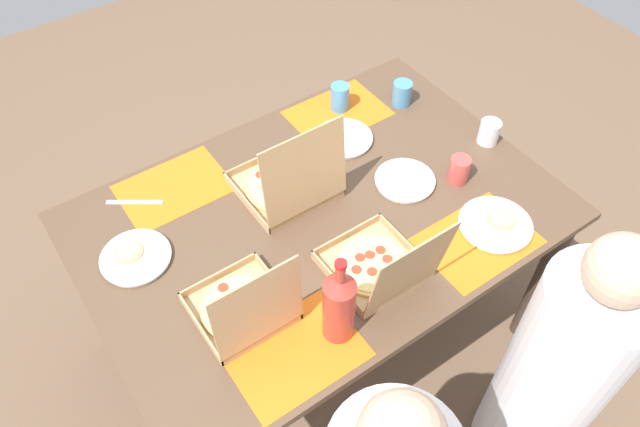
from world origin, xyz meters
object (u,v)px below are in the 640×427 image
(plate_near_right, at_px, (496,224))
(plate_far_right, at_px, (344,139))
(plate_near_left, at_px, (405,181))
(cup_red, at_px, (489,132))
(diner_left_seat, at_px, (555,375))
(pizza_box_corner_right, at_px, (380,266))
(cup_spare, at_px, (340,98))
(cup_dark, at_px, (459,170))
(plate_far_left, at_px, (135,257))
(pizza_box_center, at_px, (288,183))
(cup_clear_right, at_px, (402,93))
(soda_bottle, at_px, (339,305))
(pizza_box_corner_left, at_px, (244,308))

(plate_near_right, bearing_deg, plate_far_right, -75.03)
(plate_near_left, height_order, cup_red, cup_red)
(diner_left_seat, bearing_deg, pizza_box_corner_right, -55.30)
(cup_spare, distance_m, cup_dark, 0.55)
(cup_red, bearing_deg, pizza_box_corner_right, 19.28)
(plate_far_left, xyz_separation_m, cup_dark, (-1.05, 0.31, 0.04))
(plate_near_left, relative_size, diner_left_seat, 0.18)
(plate_near_left, xyz_separation_m, cup_red, (-0.38, 0.01, 0.04))
(plate_far_right, distance_m, cup_dark, 0.44)
(pizza_box_center, distance_m, cup_red, 0.76)
(cup_red, bearing_deg, plate_near_left, -1.52)
(plate_far_left, distance_m, plate_near_left, 0.92)
(plate_far_right, distance_m, cup_red, 0.53)
(plate_far_right, bearing_deg, plate_far_left, 4.72)
(cup_clear_right, bearing_deg, plate_near_right, 77.38)
(soda_bottle, bearing_deg, pizza_box_corner_left, -44.30)
(pizza_box_corner_left, height_order, plate_far_left, pizza_box_corner_left)
(cup_dark, bearing_deg, pizza_box_center, -28.33)
(plate_far_right, height_order, cup_clear_right, cup_clear_right)
(soda_bottle, distance_m, cup_clear_right, 1.04)
(soda_bottle, distance_m, cup_red, 0.97)
(pizza_box_center, distance_m, pizza_box_corner_right, 0.44)
(pizza_box_corner_left, height_order, cup_clear_right, pizza_box_corner_left)
(plate_near_left, distance_m, cup_clear_right, 0.43)
(soda_bottle, bearing_deg, cup_dark, -160.29)
(plate_far_right, relative_size, cup_red, 2.42)
(plate_far_left, bearing_deg, plate_near_right, 151.90)
(pizza_box_corner_left, relative_size, plate_far_right, 1.40)
(plate_near_right, distance_m, cup_spare, 0.77)
(soda_bottle, height_order, diner_left_seat, diner_left_seat)
(pizza_box_corner_right, distance_m, soda_bottle, 0.25)
(pizza_box_corner_left, xyz_separation_m, cup_red, (-1.10, -0.14, -0.00))
(cup_dark, height_order, cup_red, cup_dark)
(plate_near_left, distance_m, cup_spare, 0.45)
(plate_near_left, bearing_deg, diner_left_seat, 91.88)
(cup_dark, bearing_deg, soda_bottle, 19.71)
(soda_bottle, distance_m, diner_left_seat, 0.78)
(plate_far_right, xyz_separation_m, cup_clear_right, (-0.31, -0.05, 0.04))
(cup_clear_right, bearing_deg, plate_far_left, 5.69)
(plate_near_left, xyz_separation_m, soda_bottle, (0.53, 0.34, 0.12))
(plate_near_right, distance_m, soda_bottle, 0.65)
(plate_far_right, relative_size, cup_spare, 2.00)
(plate_near_right, xyz_separation_m, cup_clear_right, (-0.15, -0.65, 0.04))
(plate_near_right, distance_m, plate_far_right, 0.63)
(diner_left_seat, bearing_deg, pizza_box_corner_left, -38.44)
(cup_spare, bearing_deg, diner_left_seat, 88.93)
(pizza_box_corner_left, distance_m, cup_red, 1.11)
(cup_spare, relative_size, cup_red, 1.21)
(pizza_box_corner_left, relative_size, plate_far_left, 1.36)
(pizza_box_center, relative_size, pizza_box_corner_left, 1.12)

